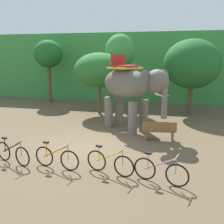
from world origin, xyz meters
The scene contains 12 objects.
ground_plane centered at (0.00, 0.00, 0.00)m, with size 80.00×80.00×0.00m, color brown.
foliage_hedge centered at (0.00, 14.00, 2.76)m, with size 36.00×6.00×5.51m, color #3D8E42.
tree_far_right centered at (-6.20, 9.17, 3.79)m, with size 2.20×2.20×4.90m.
tree_center centered at (-1.17, 6.19, 2.82)m, with size 3.17×3.17×3.92m.
tree_center_left centered at (-0.22, 7.93, 3.92)m, with size 2.00×2.00×5.15m.
tree_left centered at (4.50, 7.50, 3.20)m, with size 3.55×3.55×4.76m.
elephant centered at (1.45, 2.82, 2.20)m, with size 3.96×3.37×3.78m.
bike_black centered at (-1.81, -2.39, 0.39)m, with size 1.64×0.67×0.92m.
bike_orange centered at (-0.12, -2.40, 0.39)m, with size 1.70×0.52×0.92m.
bike_yellow centered at (1.72, -2.38, 0.39)m, with size 1.67×0.60×0.92m.
bike_pink centered at (3.34, -2.63, 0.39)m, with size 1.67×0.61×0.92m.
wooden_bench centered at (3.00, 1.45, 0.48)m, with size 1.54×0.61×0.89m.
Camera 1 is at (3.73, -10.13, 3.76)m, focal length 42.70 mm.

